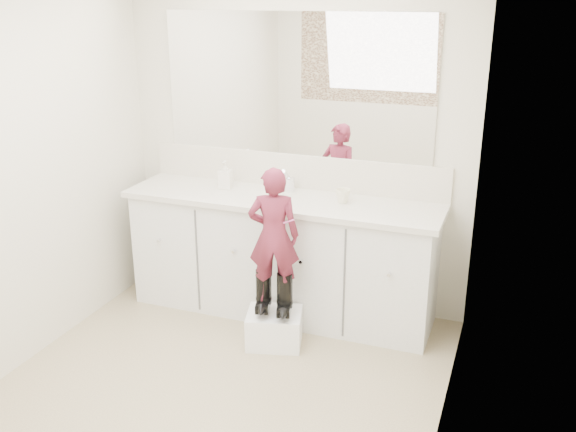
% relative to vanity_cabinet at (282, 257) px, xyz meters
% --- Properties ---
extents(floor, '(3.00, 3.00, 0.00)m').
position_rel_vanity_cabinet_xyz_m(floor, '(0.00, -1.23, -0.42)').
color(floor, '#826D55').
rests_on(floor, ground).
extents(wall_back, '(2.60, 0.00, 2.60)m').
position_rel_vanity_cabinet_xyz_m(wall_back, '(0.00, 0.27, 0.77)').
color(wall_back, beige).
rests_on(wall_back, floor).
extents(wall_left, '(0.00, 3.00, 3.00)m').
position_rel_vanity_cabinet_xyz_m(wall_left, '(-1.30, -1.23, 0.78)').
color(wall_left, beige).
rests_on(wall_left, floor).
extents(wall_right, '(0.00, 3.00, 3.00)m').
position_rel_vanity_cabinet_xyz_m(wall_right, '(1.30, -1.23, 0.78)').
color(wall_right, beige).
rests_on(wall_right, floor).
extents(vanity_cabinet, '(2.20, 0.55, 0.85)m').
position_rel_vanity_cabinet_xyz_m(vanity_cabinet, '(0.00, 0.00, 0.00)').
color(vanity_cabinet, silver).
rests_on(vanity_cabinet, floor).
extents(countertop, '(2.28, 0.58, 0.04)m').
position_rel_vanity_cabinet_xyz_m(countertop, '(0.00, -0.01, 0.45)').
color(countertop, beige).
rests_on(countertop, vanity_cabinet).
extents(backsplash, '(2.28, 0.03, 0.25)m').
position_rel_vanity_cabinet_xyz_m(backsplash, '(0.00, 0.26, 0.59)').
color(backsplash, beige).
rests_on(backsplash, countertop).
extents(mirror, '(2.00, 0.02, 1.00)m').
position_rel_vanity_cabinet_xyz_m(mirror, '(0.00, 0.26, 1.22)').
color(mirror, white).
rests_on(mirror, wall_back).
extents(faucet, '(0.08, 0.08, 0.10)m').
position_rel_vanity_cabinet_xyz_m(faucet, '(0.00, 0.15, 0.52)').
color(faucet, silver).
rests_on(faucet, countertop).
extents(cup, '(0.13, 0.13, 0.10)m').
position_rel_vanity_cabinet_xyz_m(cup, '(0.44, 0.03, 0.51)').
color(cup, beige).
rests_on(cup, countertop).
extents(soap_bottle, '(0.11, 0.11, 0.21)m').
position_rel_vanity_cabinet_xyz_m(soap_bottle, '(-0.47, 0.06, 0.57)').
color(soap_bottle, silver).
rests_on(soap_bottle, countertop).
extents(step_stool, '(0.43, 0.39, 0.23)m').
position_rel_vanity_cabinet_xyz_m(step_stool, '(0.13, -0.48, -0.31)').
color(step_stool, white).
rests_on(step_stool, floor).
extents(boot_left, '(0.16, 0.22, 0.30)m').
position_rel_vanity_cabinet_xyz_m(boot_left, '(0.05, -0.48, -0.04)').
color(boot_left, black).
rests_on(boot_left, step_stool).
extents(boot_right, '(0.16, 0.22, 0.30)m').
position_rel_vanity_cabinet_xyz_m(boot_right, '(0.20, -0.48, -0.04)').
color(boot_right, black).
rests_on(boot_right, step_stool).
extents(toddler, '(0.38, 0.30, 0.91)m').
position_rel_vanity_cabinet_xyz_m(toddler, '(0.13, -0.48, 0.36)').
color(toddler, '#A63353').
rests_on(toddler, step_stool).
extents(toothbrush, '(0.13, 0.05, 0.06)m').
position_rel_vanity_cabinet_xyz_m(toothbrush, '(0.20, -0.48, 0.46)').
color(toothbrush, '#CE5096').
rests_on(toothbrush, toddler).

